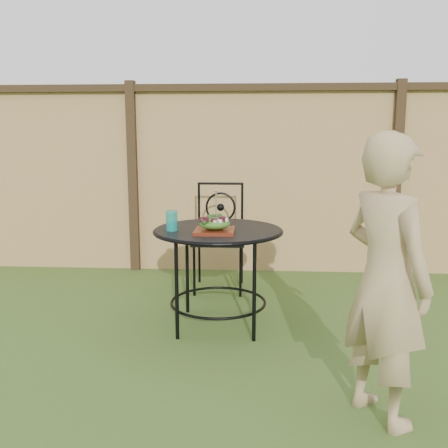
% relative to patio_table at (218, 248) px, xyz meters
% --- Properties ---
extents(ground, '(60.00, 60.00, 0.00)m').
position_rel_patio_table_xyz_m(ground, '(0.33, -0.66, -0.59)').
color(ground, '#2C4C18').
rests_on(ground, ground).
extents(fence, '(8.00, 0.12, 1.90)m').
position_rel_patio_table_xyz_m(fence, '(0.33, 1.54, 0.36)').
color(fence, tan).
rests_on(fence, ground).
extents(patio_table, '(0.92, 0.92, 0.72)m').
position_rel_patio_table_xyz_m(patio_table, '(0.00, 0.00, 0.00)').
color(patio_table, black).
rests_on(patio_table, ground).
extents(patio_chair, '(0.46, 0.46, 0.95)m').
position_rel_patio_table_xyz_m(patio_chair, '(-0.06, 0.93, -0.08)').
color(patio_chair, black).
rests_on(patio_chair, ground).
extents(diner, '(0.55, 0.61, 1.40)m').
position_rel_patio_table_xyz_m(diner, '(0.89, -1.14, 0.12)').
color(diner, tan).
rests_on(diner, ground).
extents(salad_plate, '(0.27, 0.27, 0.02)m').
position_rel_patio_table_xyz_m(salad_plate, '(-0.01, -0.14, 0.15)').
color(salad_plate, '#50150B').
rests_on(salad_plate, patio_table).
extents(salad, '(0.21, 0.21, 0.08)m').
position_rel_patio_table_xyz_m(salad, '(-0.01, -0.14, 0.20)').
color(salad, '#235614').
rests_on(salad, salad_plate).
extents(fork, '(0.01, 0.01, 0.18)m').
position_rel_patio_table_xyz_m(fork, '(-0.00, -0.14, 0.33)').
color(fork, silver).
rests_on(fork, salad).
extents(drinking_glass, '(0.08, 0.08, 0.14)m').
position_rel_patio_table_xyz_m(drinking_glass, '(-0.32, -0.08, 0.21)').
color(drinking_glass, '#0C8E81').
rests_on(drinking_glass, patio_table).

